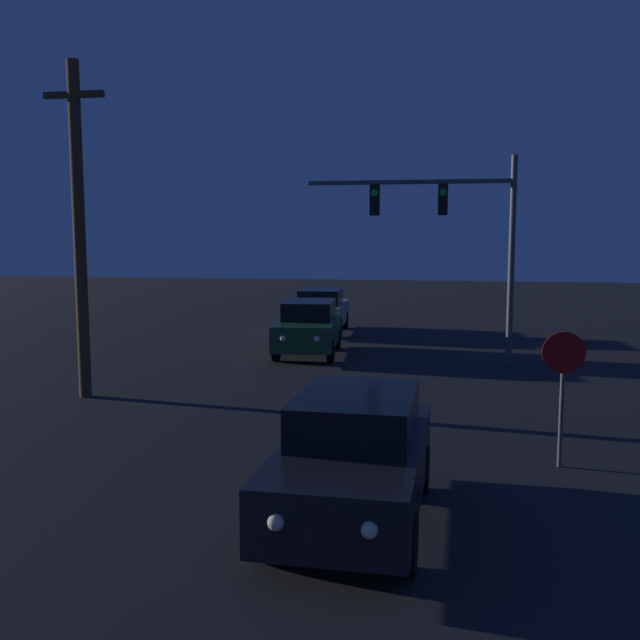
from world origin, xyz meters
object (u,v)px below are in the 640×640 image
(car_far, at_px, (321,310))
(stop_sign, at_px, (563,374))
(traffic_signal_mast, at_px, (456,224))
(utility_pole, at_px, (79,227))
(car_near, at_px, (354,456))
(car_mid, at_px, (309,327))

(car_far, bearing_deg, stop_sign, -69.49)
(traffic_signal_mast, relative_size, stop_sign, 2.68)
(traffic_signal_mast, relative_size, utility_pole, 0.79)
(car_far, distance_m, stop_sign, 16.59)
(traffic_signal_mast, bearing_deg, car_near, -96.59)
(car_far, relative_size, stop_sign, 1.96)
(traffic_signal_mast, bearing_deg, car_far, 130.21)
(traffic_signal_mast, height_order, stop_sign, traffic_signal_mast)
(car_mid, distance_m, utility_pole, 8.43)
(car_near, height_order, car_mid, same)
(car_near, height_order, car_far, same)
(stop_sign, distance_m, utility_pole, 10.97)
(car_far, bearing_deg, car_mid, -87.59)
(car_near, height_order, stop_sign, stop_sign)
(car_mid, relative_size, utility_pole, 0.58)
(car_near, bearing_deg, traffic_signal_mast, -95.04)
(car_mid, bearing_deg, stop_sign, 117.08)
(car_near, xyz_separation_m, car_mid, (-3.09, 12.85, 0.00))
(car_far, bearing_deg, traffic_signal_mast, -52.77)
(traffic_signal_mast, height_order, utility_pole, utility_pole)
(car_near, xyz_separation_m, stop_sign, (3.03, 2.75, 0.68))
(car_near, bearing_deg, utility_pole, -39.12)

